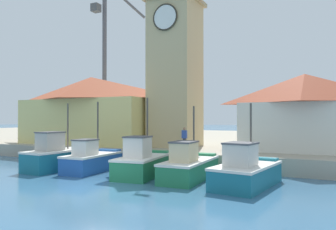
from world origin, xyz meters
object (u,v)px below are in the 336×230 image
object	(u,v)px
fishing_boat_left_inner	(143,162)
clock_tower	(175,52)
fishing_boat_far_left	(60,156)
warehouse_left	(91,109)
fishing_boat_left_outer	(92,160)
fishing_boat_center	(246,172)
warehouse_right	(305,111)
dock_worker_near_tower	(184,138)
fishing_boat_mid_left	(189,166)
port_crane_far	(105,77)

from	to	relation	value
fishing_boat_left_inner	clock_tower	bearing A→B (deg)	101.65
fishing_boat_far_left	clock_tower	world-z (taller)	clock_tower
warehouse_left	fishing_boat_left_outer	bearing A→B (deg)	-49.97
fishing_boat_far_left	fishing_boat_center	size ratio (longest dim) A/B	1.02
warehouse_right	fishing_boat_left_outer	bearing A→B (deg)	-143.58
dock_worker_near_tower	warehouse_right	bearing A→B (deg)	24.60
fishing_boat_left_inner	dock_worker_near_tower	distance (m)	5.19
fishing_boat_mid_left	dock_worker_near_tower	world-z (taller)	fishing_boat_mid_left
fishing_boat_far_left	warehouse_right	distance (m)	16.74
fishing_boat_left_inner	dock_worker_near_tower	size ratio (longest dim) A/B	2.96
fishing_boat_mid_left	fishing_boat_center	xyz separation A→B (m)	(3.15, -0.54, 0.02)
fishing_boat_far_left	warehouse_left	bearing A→B (deg)	116.40
clock_tower	port_crane_far	world-z (taller)	port_crane_far
clock_tower	warehouse_left	xyz separation A→B (m)	(-8.13, -0.51, -4.50)
clock_tower	dock_worker_near_tower	bearing A→B (deg)	-54.23
fishing_boat_far_left	fishing_boat_left_outer	xyz separation A→B (m)	(2.35, 0.31, -0.13)
fishing_boat_left_inner	port_crane_far	distance (m)	25.93
fishing_boat_left_outer	warehouse_right	size ratio (longest dim) A/B	0.50
warehouse_left	fishing_boat_left_inner	bearing A→B (deg)	-36.83
port_crane_far	dock_worker_near_tower	size ratio (longest dim) A/B	12.44
warehouse_right	fishing_boat_left_inner	bearing A→B (deg)	-132.96
fishing_boat_left_outer	fishing_boat_center	size ratio (longest dim) A/B	0.89
fishing_boat_center	clock_tower	size ratio (longest dim) A/B	0.30
fishing_boat_mid_left	dock_worker_near_tower	xyz separation A→B (m)	(-2.38, 4.85, 1.16)
fishing_boat_far_left	fishing_boat_left_outer	size ratio (longest dim) A/B	1.14
fishing_boat_far_left	port_crane_far	world-z (taller)	port_crane_far
fishing_boat_left_outer	port_crane_far	xyz separation A→B (m)	(-12.91, 18.38, 7.89)
fishing_boat_left_outer	fishing_boat_far_left	bearing A→B (deg)	-172.54
warehouse_left	clock_tower	bearing A→B (deg)	3.59
fishing_boat_far_left	dock_worker_near_tower	size ratio (longest dim) A/B	3.04
fishing_boat_far_left	fishing_boat_center	world-z (taller)	fishing_boat_far_left
fishing_boat_left_inner	dock_worker_near_tower	xyz separation A→B (m)	(0.37, 5.06, 1.10)
fishing_boat_left_outer	clock_tower	distance (m)	11.26
warehouse_right	clock_tower	bearing A→B (deg)	-175.64
fishing_boat_left_inner	warehouse_left	distance (m)	12.61
port_crane_far	fishing_boat_center	bearing A→B (deg)	-39.84
fishing_boat_mid_left	warehouse_right	xyz separation A→B (m)	(5.20, 8.32, 3.06)
fishing_boat_far_left	clock_tower	distance (m)	12.02
fishing_boat_mid_left	fishing_boat_left_outer	bearing A→B (deg)	-178.13
fishing_boat_left_inner	warehouse_right	distance (m)	12.04
fishing_boat_mid_left	warehouse_left	size ratio (longest dim) A/B	0.40
dock_worker_near_tower	fishing_boat_far_left	bearing A→B (deg)	-139.72
fishing_boat_left_outer	warehouse_left	distance (m)	10.10
fishing_boat_left_inner	fishing_boat_center	xyz separation A→B (m)	(5.90, -0.33, -0.05)
fishing_boat_mid_left	port_crane_far	xyz separation A→B (m)	(-19.28, 18.17, 7.89)
fishing_boat_center	dock_worker_near_tower	bearing A→B (deg)	135.74
fishing_boat_left_inner	dock_worker_near_tower	bearing A→B (deg)	85.86
fishing_boat_far_left	fishing_boat_left_outer	bearing A→B (deg)	7.46
clock_tower	warehouse_right	size ratio (longest dim) A/B	1.86
fishing_boat_far_left	port_crane_far	xyz separation A→B (m)	(-10.56, 18.69, 7.77)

